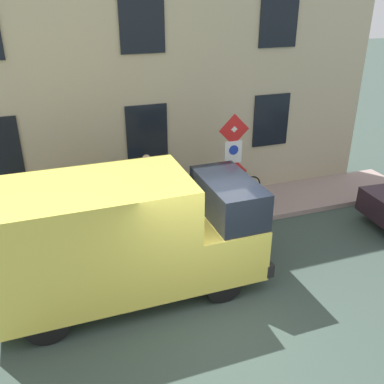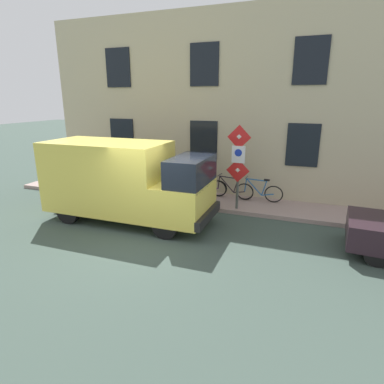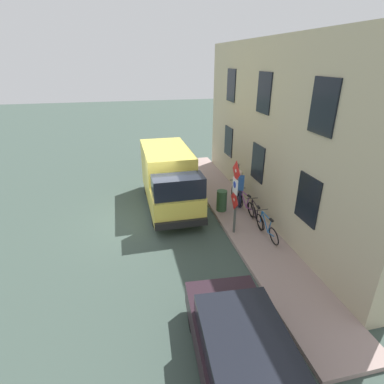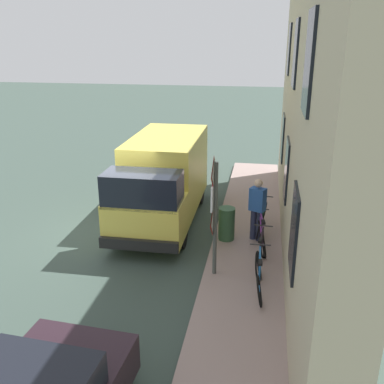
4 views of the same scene
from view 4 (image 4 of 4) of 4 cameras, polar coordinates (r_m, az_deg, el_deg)
name	(u,v)px [view 4 (image 4 of 4)]	position (r m, az deg, el deg)	size (l,w,h in m)	color
ground_plane	(114,236)	(12.42, -10.27, -5.80)	(80.00, 80.00, 0.00)	#394941
sidewalk_slab	(247,244)	(11.72, 7.28, -6.89)	(1.84, 15.34, 0.14)	gray
building_facade	(306,121)	(10.68, 14.95, 9.14)	(0.75, 13.34, 6.90)	#BDB18F
sign_post_stacked	(213,205)	(9.44, 2.85, -1.74)	(0.15, 0.56, 2.71)	#474C47
delivery_van	(163,178)	(12.87, -3.86, 1.80)	(2.04, 5.34, 2.50)	#EAD551
bicycle_blue	(259,276)	(9.46, 8.92, -10.92)	(0.46, 1.71, 0.89)	black
bicycle_black	(260,253)	(10.37, 9.07, -8.01)	(0.46, 1.71, 0.89)	black
bicycle_purple	(261,234)	(11.29, 9.18, -5.58)	(0.48, 1.71, 0.89)	black
bicycle_green	(262,219)	(12.24, 9.29, -3.51)	(0.46, 1.71, 0.89)	black
pedestrian	(257,207)	(11.49, 8.66, -2.05)	(0.47, 0.41, 1.72)	#262B47
litter_bin	(227,224)	(11.61, 4.61, -4.21)	(0.44, 0.44, 0.90)	#2D5133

